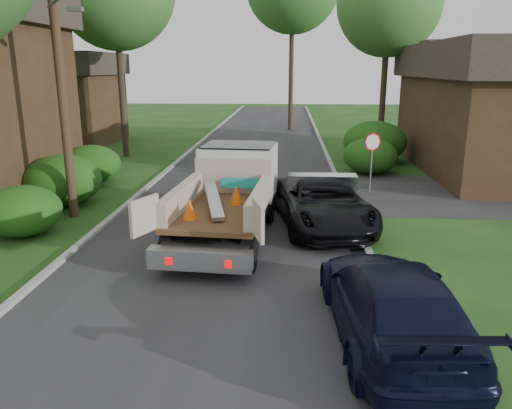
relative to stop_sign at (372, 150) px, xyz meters
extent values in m
plane|color=#1A4012|center=(-5.20, -9.00, -1.78)|extent=(120.00, 120.00, 0.00)
cube|color=#28282B|center=(-5.20, 1.00, -1.77)|extent=(8.00, 90.00, 0.02)
cube|color=#9E9E99|center=(-9.30, 1.00, -1.72)|extent=(0.20, 90.00, 0.12)
cube|color=#9E9E99|center=(-1.10, 1.00, -1.72)|extent=(0.20, 90.00, 0.12)
cylinder|color=slate|center=(0.00, 0.00, -0.78)|extent=(0.06, 0.06, 2.00)
cylinder|color=#B20A0A|center=(0.00, 0.00, 0.32)|extent=(0.71, 0.32, 0.76)
cylinder|color=#382619|center=(-10.70, -4.00, 3.22)|extent=(0.30, 0.30, 10.00)
cube|color=slate|center=(-9.60, -5.00, 4.82)|extent=(0.45, 0.20, 0.12)
cube|color=#362516|center=(-18.70, 13.00, 0.47)|extent=(7.00, 7.00, 4.50)
cube|color=#332B26|center=(-18.70, 13.00, 3.42)|extent=(7.56, 7.56, 1.40)
cube|color=#332B26|center=(-18.70, 13.00, 4.12)|extent=(1.05, 7.56, 0.20)
ellipsoid|color=#184610|center=(-11.40, -6.00, -1.01)|extent=(2.34, 2.34, 1.53)
ellipsoid|color=#184610|center=(-11.70, -2.50, -0.84)|extent=(2.86, 2.86, 1.87)
ellipsoid|color=#184610|center=(-12.00, 1.00, -0.93)|extent=(2.60, 2.60, 1.70)
ellipsoid|color=#184610|center=(0.60, 4.00, -0.93)|extent=(2.60, 2.60, 1.70)
ellipsoid|color=#184610|center=(1.30, 7.00, -0.67)|extent=(3.38, 3.38, 2.21)
cylinder|color=#2D2119|center=(-12.70, 8.00, 2.72)|extent=(0.36, 0.36, 9.00)
cylinder|color=#2D2119|center=(2.30, 11.00, 2.47)|extent=(0.36, 0.36, 8.50)
sphere|color=#376425|center=(2.30, 11.00, 6.72)|extent=(6.00, 6.00, 6.00)
cylinder|color=#2D2119|center=(-3.20, 21.00, 3.72)|extent=(0.36, 0.36, 11.00)
cylinder|color=black|center=(-6.04, -4.06, -1.29)|extent=(0.40, 1.00, 0.98)
cylinder|color=black|center=(-3.98, -4.22, -1.29)|extent=(0.40, 1.00, 0.98)
cylinder|color=black|center=(-6.36, -8.19, -1.29)|extent=(0.40, 1.00, 0.98)
cylinder|color=black|center=(-4.30, -8.35, -1.29)|extent=(0.40, 1.00, 0.98)
cube|color=black|center=(-5.16, -6.10, -1.10)|extent=(2.65, 6.46, 0.26)
cube|color=silver|center=(-4.99, -3.82, -0.14)|extent=(2.54, 2.14, 1.69)
cube|color=black|center=(-4.99, -3.82, 0.45)|extent=(2.36, 1.96, 0.60)
cube|color=#472D19|center=(-5.22, -6.86, -0.69)|extent=(2.69, 4.09, 0.13)
cube|color=beige|center=(-5.07, -4.90, -0.09)|extent=(2.40, 0.29, 1.09)
cube|color=beige|center=(-6.30, -6.77, -0.31)|extent=(0.55, 3.71, 0.65)
cube|color=beige|center=(-4.13, -6.94, -0.31)|extent=(0.55, 3.71, 0.65)
cube|color=silver|center=(-5.40, -9.19, -1.18)|extent=(2.53, 0.57, 0.49)
cube|color=#B20505|center=(-6.12, -9.33, -1.18)|extent=(0.18, 0.06, 0.17)
cube|color=#B20505|center=(-4.71, -9.44, -1.18)|extent=(0.18, 0.06, 0.17)
cube|color=beige|center=(-6.74, -8.92, -0.20)|extent=(0.48, 0.93, 0.87)
cube|color=beige|center=(-4.03, -9.13, -0.20)|extent=(0.35, 0.97, 0.87)
cube|color=silver|center=(-5.43, -6.73, -0.32)|extent=(0.98, 2.82, 0.50)
cone|color=#F2590A|center=(-5.89, -7.79, -0.35)|extent=(0.42, 0.42, 0.54)
cone|color=#F2590A|center=(-4.84, -6.23, -0.35)|extent=(0.42, 0.42, 0.54)
cube|color=#148C84|center=(-4.82, -5.19, -0.24)|extent=(1.20, 0.20, 0.31)
imported|color=black|center=(-2.24, -4.50, -0.99)|extent=(3.48, 6.01, 1.58)
imported|color=black|center=(-1.40, -11.50, -1.00)|extent=(2.50, 5.46, 1.55)
camera|label=1|loc=(-3.38, -20.07, 3.20)|focal=35.00mm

